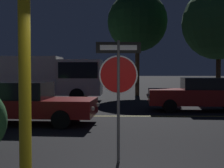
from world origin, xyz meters
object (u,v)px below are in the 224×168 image
Objects in this scene: delivery_truck at (49,76)px; tree_2 at (137,22)px; yellow_pole_left at (25,107)px; passing_car_3 at (201,95)px; passing_car_2 at (24,103)px; tree_1 at (219,23)px; stop_sign at (118,76)px.

tree_2 is (5.71, 4.35, 3.99)m from delivery_truck.
delivery_truck is (-3.02, 15.40, 0.17)m from yellow_pole_left.
delivery_truck is at bearing 101.11° from yellow_pole_left.
delivery_truck reaches higher than passing_car_3.
passing_car_2 is (-2.10, 7.00, -0.66)m from yellow_pole_left.
passing_car_3 is 10.61m from tree_2.
tree_1 is at bearing 102.27° from delivery_truck.
yellow_pole_left is 0.35× the size of tree_2.
yellow_pole_left is at bearing -97.76° from tree_2.
tree_1 reaches higher than passing_car_3.
passing_car_2 is at bearing -134.08° from tree_1.
stop_sign is at bearing -95.08° from tree_2.
stop_sign is 2.69m from yellow_pole_left.
tree_1 is at bearing 140.07° from passing_car_2.
tree_2 is (1.54, 17.34, 3.82)m from stop_sign.
delivery_truck reaches higher than passing_car_2.
tree_2 is (-2.29, 9.19, 4.78)m from passing_car_3.
passing_car_2 is 14.45m from tree_2.
yellow_pole_left reaches higher than delivery_truck.
tree_2 is at bearing 128.97° from delivery_truck.
tree_1 is 0.97× the size of tree_2.
tree_2 is at bearing 163.54° from passing_car_2.
stop_sign is at bearing 39.48° from passing_car_2.
passing_car_2 is 0.65× the size of tree_2.
passing_car_2 is 7.92m from passing_car_3.
delivery_truck is 0.87× the size of tree_2.
passing_car_3 is (4.98, 10.55, -0.62)m from yellow_pole_left.
stop_sign is 13.65m from delivery_truck.
delivery_truck reaches higher than stop_sign.
passing_car_2 is 15.20m from tree_1.
tree_1 is at bearing 62.35° from stop_sign.
tree_2 is at bearing 17.59° from passing_car_3.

